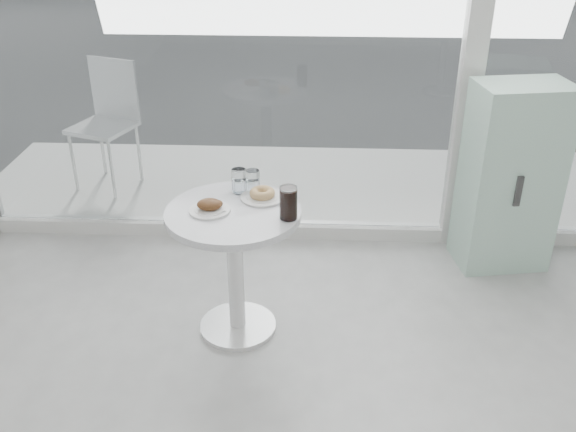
# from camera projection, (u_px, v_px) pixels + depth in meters

# --- Properties ---
(room_shell) EXTENTS (6.00, 6.00, 6.00)m
(room_shell) POSITION_uv_depth(u_px,v_px,m) (379.00, 351.00, 0.63)
(room_shell) COLOR silver
(room_shell) RESTS_ON ground
(main_table) EXTENTS (0.72, 0.72, 0.77)m
(main_table) POSITION_uv_depth(u_px,v_px,m) (234.00, 246.00, 3.46)
(main_table) COLOR silver
(main_table) RESTS_ON ground
(patio_deck) EXTENTS (5.60, 1.60, 0.05)m
(patio_deck) POSITION_uv_depth(u_px,v_px,m) (324.00, 186.00, 5.36)
(patio_deck) COLOR silver
(patio_deck) RESTS_ON ground
(mint_cabinet) EXTENTS (0.62, 0.47, 1.23)m
(mint_cabinet) POSITION_uv_depth(u_px,v_px,m) (510.00, 178.00, 4.09)
(mint_cabinet) COLOR #9BC7B3
(mint_cabinet) RESTS_ON ground
(patio_chair) EXTENTS (0.56, 0.56, 1.01)m
(patio_chair) POSITION_uv_depth(u_px,v_px,m) (108.00, 116.00, 5.13)
(patio_chair) COLOR silver
(patio_chair) RESTS_ON patio_deck
(plate_fritter) EXTENTS (0.22, 0.22, 0.07)m
(plate_fritter) POSITION_uv_depth(u_px,v_px,m) (210.00, 207.00, 3.34)
(plate_fritter) COLOR silver
(plate_fritter) RESTS_ON main_table
(plate_donut) EXTENTS (0.24, 0.24, 0.06)m
(plate_donut) POSITION_uv_depth(u_px,v_px,m) (262.00, 195.00, 3.47)
(plate_donut) COLOR silver
(plate_donut) RESTS_ON main_table
(water_tumbler_a) EXTENTS (0.08, 0.08, 0.13)m
(water_tumbler_a) POSITION_uv_depth(u_px,v_px,m) (239.00, 182.00, 3.53)
(water_tumbler_a) COLOR white
(water_tumbler_a) RESTS_ON main_table
(water_tumbler_b) EXTENTS (0.08, 0.08, 0.13)m
(water_tumbler_b) POSITION_uv_depth(u_px,v_px,m) (253.00, 182.00, 3.54)
(water_tumbler_b) COLOR white
(water_tumbler_b) RESTS_ON main_table
(cola_glass) EXTENTS (0.09, 0.09, 0.18)m
(cola_glass) POSITION_uv_depth(u_px,v_px,m) (289.00, 203.00, 3.24)
(cola_glass) COLOR white
(cola_glass) RESTS_ON main_table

